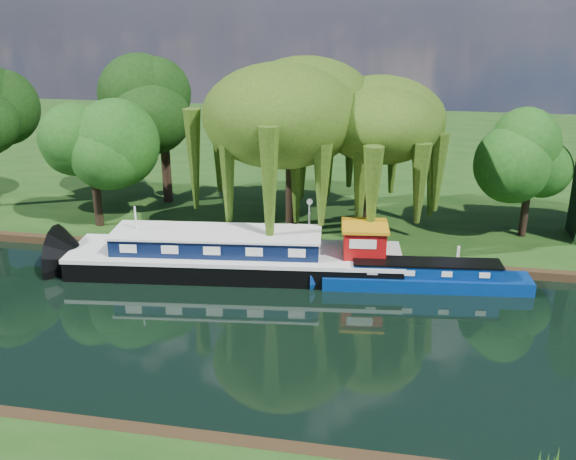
# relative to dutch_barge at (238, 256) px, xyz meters

# --- Properties ---
(ground) EXTENTS (120.00, 120.00, 0.00)m
(ground) POSITION_rel_dutch_barge_xyz_m (2.71, -6.09, -0.93)
(ground) COLOR black
(far_bank) EXTENTS (120.00, 52.00, 0.45)m
(far_bank) POSITION_rel_dutch_barge_xyz_m (2.71, 27.91, -0.71)
(far_bank) COLOR #14350E
(far_bank) RESTS_ON ground
(dutch_barge) EXTENTS (18.21, 6.08, 3.77)m
(dutch_barge) POSITION_rel_dutch_barge_xyz_m (0.00, 0.00, 0.00)
(dutch_barge) COLOR black
(dutch_barge) RESTS_ON ground
(narrowboat) EXTENTS (10.73, 2.96, 1.55)m
(narrowboat) POSITION_rel_dutch_barge_xyz_m (9.98, -0.14, -0.38)
(narrowboat) COLOR navy
(narrowboat) RESTS_ON ground
(willow_left) EXTENTS (8.31, 8.31, 9.96)m
(willow_left) POSITION_rel_dutch_barge_xyz_m (1.84, 5.95, 6.75)
(willow_left) COLOR black
(willow_left) RESTS_ON far_bank
(willow_right) EXTENTS (6.98, 6.98, 8.50)m
(willow_right) POSITION_rel_dutch_barge_xyz_m (6.40, 6.18, 5.72)
(willow_right) COLOR black
(willow_right) RESTS_ON far_bank
(tree_far_left) EXTENTS (4.74, 4.74, 7.63)m
(tree_far_left) POSITION_rel_dutch_barge_xyz_m (-10.31, 4.58, 4.75)
(tree_far_left) COLOR black
(tree_far_left) RESTS_ON far_bank
(tree_far_mid) EXTENTS (5.68, 5.68, 9.30)m
(tree_far_mid) POSITION_rel_dutch_barge_xyz_m (-7.84, 10.20, 5.92)
(tree_far_mid) COLOR black
(tree_far_mid) RESTS_ON far_bank
(tree_far_right) EXTENTS (4.06, 4.06, 6.64)m
(tree_far_right) POSITION_rel_dutch_barge_xyz_m (15.82, 7.59, 4.10)
(tree_far_right) COLOR black
(tree_far_right) RESTS_ON far_bank
(lamppost) EXTENTS (0.36, 0.36, 2.56)m
(lamppost) POSITION_rel_dutch_barge_xyz_m (3.21, 4.41, 1.49)
(lamppost) COLOR silver
(lamppost) RESTS_ON far_bank
(mooring_posts) EXTENTS (19.16, 0.16, 1.00)m
(mooring_posts) POSITION_rel_dutch_barge_xyz_m (2.21, 2.31, 0.02)
(mooring_posts) COLOR silver
(mooring_posts) RESTS_ON far_bank
(reeds_near) EXTENTS (33.70, 1.50, 1.10)m
(reeds_near) POSITION_rel_dutch_barge_xyz_m (9.58, -13.66, -0.38)
(reeds_near) COLOR #224913
(reeds_near) RESTS_ON ground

